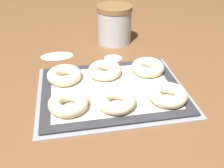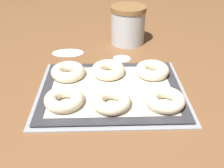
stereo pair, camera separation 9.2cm
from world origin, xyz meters
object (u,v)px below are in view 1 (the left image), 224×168
Objects in this scene: bagel_back_left at (64,75)px; flour_canister at (114,24)px; bagel_front_right at (168,95)px; bagel_back_right at (148,67)px; bagel_front_left at (68,103)px; bagel_back_center at (105,70)px; baking_tray at (112,91)px; bagel_front_center at (116,101)px.

flour_canister reaches higher than bagel_back_left.
bagel_back_left is at bearing 150.18° from bagel_front_right.
bagel_back_right is 0.28m from flour_canister.
bagel_back_center is at bearing 52.07° from bagel_front_left.
baking_tray is 0.36m from flour_canister.
bagel_front_right is 0.21m from bagel_back_center.
flour_canister is at bearing 64.68° from bagel_front_left.
bagel_front_center is at bearing -130.19° from bagel_back_right.
baking_tray is at bearing 28.97° from bagel_front_left.
bagel_front_left is 1.00× the size of bagel_front_right.
flour_canister is at bearing 101.11° from bagel_back_right.
flour_canister reaches higher than bagel_front_center.
bagel_front_center is (0.12, -0.01, 0.00)m from bagel_front_left.
bagel_back_center is at bearing 91.52° from bagel_front_center.
bagel_front_center is 0.14m from bagel_front_right.
bagel_front_center is 0.16m from bagel_back_center.
bagel_back_left is at bearing -176.58° from bagel_back_center.
bagel_front_center is (-0.00, -0.08, 0.02)m from baking_tray.
bagel_front_center is 0.71× the size of flour_canister.
bagel_back_left is (-0.26, 0.15, 0.00)m from bagel_front_right.
bagel_front_right is 0.43m from flour_canister.
flour_canister is (0.20, 0.27, 0.04)m from bagel_back_left.
bagel_front_center and bagel_front_right have the same top height.
flour_canister is (-0.05, 0.27, 0.04)m from bagel_back_right.
bagel_front_right is at bearing 0.39° from bagel_front_center.
bagel_back_center is (0.12, 0.15, 0.00)m from bagel_front_left.
baking_tray is 0.15m from bagel_back_left.
baking_tray is at bearing -101.90° from flour_canister.
bagel_front_right is 1.00× the size of bagel_back_left.
bagel_front_left is 1.00× the size of bagel_back_center.
bagel_front_left is 1.00× the size of bagel_back_left.
bagel_back_center is (-0.01, 0.08, 0.02)m from baking_tray.
baking_tray is at bearing 149.86° from bagel_front_right.
bagel_front_left is 0.71× the size of flour_canister.
bagel_back_right is (-0.01, 0.15, 0.00)m from bagel_front_right.
bagel_front_left is at bearing -151.03° from baking_tray.
bagel_back_right is at bearing 0.41° from bagel_back_left.
flour_canister is (0.20, 0.41, 0.04)m from bagel_front_left.
bagel_back_center is at bearing 3.42° from bagel_back_left.
bagel_front_center and bagel_back_left have the same top height.
bagel_front_center is 1.00× the size of bagel_back_center.
bagel_front_left is at bearing -115.32° from flour_canister.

